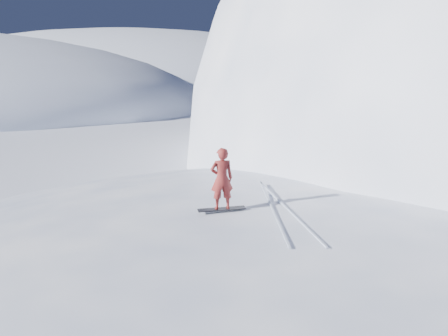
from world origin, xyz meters
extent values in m
ellipsoid|color=white|center=(1.00, 3.00, 0.00)|extent=(36.00, 28.00, 4.80)
ellipsoid|color=white|center=(10.00, 20.00, 0.00)|extent=(28.00, 24.00, 18.00)
ellipsoid|color=white|center=(-40.00, 110.00, 0.00)|extent=(140.00, 90.00, 36.00)
ellipsoid|color=white|center=(-2.00, 6.00, 0.00)|extent=(7.00, 6.30, 1.00)
cube|color=black|center=(-3.38, 3.92, 2.41)|extent=(1.55, 0.70, 0.03)
imported|color=maroon|center=(-3.38, 3.92, 3.40)|extent=(0.82, 0.65, 1.96)
cube|color=silver|center=(-1.79, 4.20, 2.42)|extent=(0.68, 5.97, 0.04)
cube|color=silver|center=(-1.33, 4.20, 2.42)|extent=(1.59, 5.82, 0.04)
camera|label=1|loc=(-2.47, -7.97, 6.68)|focal=32.00mm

